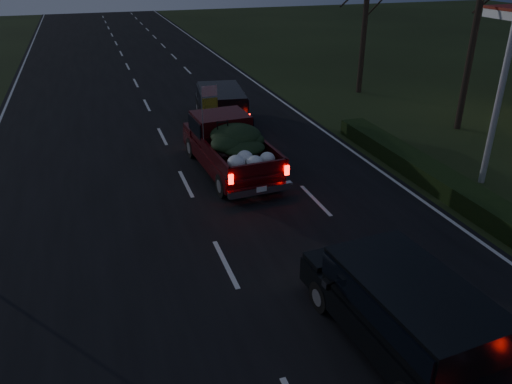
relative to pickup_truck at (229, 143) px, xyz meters
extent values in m
plane|color=black|center=(-1.72, -5.65, -1.03)|extent=(120.00, 120.00, 0.00)
cube|color=black|center=(-1.72, -5.65, -1.02)|extent=(14.00, 120.00, 0.02)
cube|color=black|center=(6.08, -2.65, -0.73)|extent=(1.00, 10.00, 0.60)
cylinder|color=silver|center=(7.78, -3.65, 3.47)|extent=(0.20, 0.20, 9.00)
cylinder|color=black|center=(10.78, 1.35, 3.22)|extent=(0.28, 0.28, 8.50)
cylinder|color=black|center=(9.78, 8.35, 2.47)|extent=(0.28, 0.28, 7.00)
cube|color=#3D080B|center=(0.00, 0.02, -0.43)|extent=(2.32, 5.17, 0.56)
cube|color=#3D080B|center=(-0.06, 0.93, 0.33)|extent=(1.97, 1.73, 0.91)
cube|color=black|center=(-0.06, 0.93, 0.44)|extent=(2.06, 1.63, 0.56)
cube|color=#3D080B|center=(0.07, -1.29, -0.12)|extent=(2.04, 2.94, 0.06)
ellipsoid|color=black|center=(0.09, -0.78, 0.33)|extent=(1.72, 1.91, 0.61)
cylinder|color=gray|center=(-0.91, -0.03, 1.04)|extent=(0.03, 0.03, 2.03)
cube|color=red|center=(-0.64, -0.02, 1.88)|extent=(0.53, 0.05, 0.34)
cube|color=gold|center=(-0.64, -0.02, 1.48)|extent=(0.53, 0.05, 0.34)
cube|color=black|center=(1.10, 5.29, -0.44)|extent=(2.51, 4.80, 0.57)
cube|color=black|center=(1.06, 5.06, 0.21)|extent=(2.23, 3.55, 0.76)
cube|color=black|center=(1.06, 5.06, 0.29)|extent=(2.31, 3.47, 0.46)
cube|color=black|center=(0.74, -9.41, -0.44)|extent=(2.26, 4.75, 0.58)
cube|color=black|center=(0.76, -9.65, 0.22)|extent=(2.05, 3.49, 0.77)
cube|color=black|center=(0.76, -9.65, 0.29)|extent=(2.14, 3.40, 0.46)
cube|color=black|center=(-0.45, -8.58, 0.10)|extent=(0.11, 0.22, 0.15)
camera|label=1|loc=(-4.31, -15.75, 5.98)|focal=35.00mm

